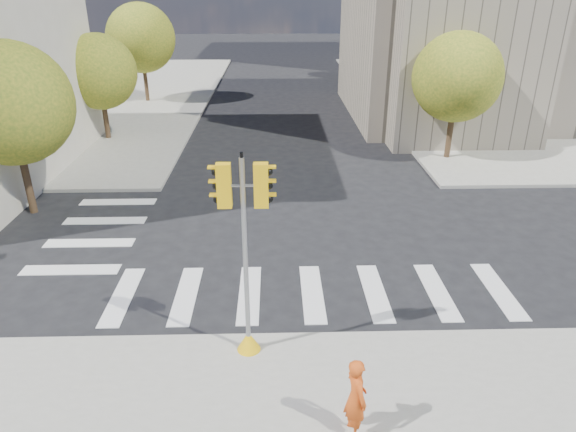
# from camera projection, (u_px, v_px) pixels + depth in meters

# --- Properties ---
(ground) EXTENTS (160.00, 160.00, 0.00)m
(ground) POSITION_uv_depth(u_px,v_px,m) (311.00, 259.00, 16.52)
(ground) COLOR black
(ground) RESTS_ON ground
(sidewalk_far_right) EXTENTS (28.00, 40.00, 0.15)m
(sidewalk_far_right) POSITION_uv_depth(u_px,v_px,m) (540.00, 94.00, 40.63)
(sidewalk_far_right) COLOR gray
(sidewalk_far_right) RESTS_ON ground
(sidewalk_far_left) EXTENTS (28.00, 40.00, 0.15)m
(sidewalk_far_left) POSITION_uv_depth(u_px,v_px,m) (30.00, 97.00, 39.65)
(sidewalk_far_left) COLOR gray
(sidewalk_far_left) RESTS_ON ground
(tree_lw_near) EXTENTS (4.40, 4.40, 6.41)m
(tree_lw_near) POSITION_uv_depth(u_px,v_px,m) (10.00, 104.00, 18.16)
(tree_lw_near) COLOR #382616
(tree_lw_near) RESTS_ON ground
(tree_lw_mid) EXTENTS (4.00, 4.00, 5.77)m
(tree_lw_mid) POSITION_uv_depth(u_px,v_px,m) (99.00, 72.00, 27.44)
(tree_lw_mid) COLOR #382616
(tree_lw_mid) RESTS_ON ground
(tree_lw_far) EXTENTS (4.80, 4.80, 6.95)m
(tree_lw_far) POSITION_uv_depth(u_px,v_px,m) (141.00, 38.00, 36.21)
(tree_lw_far) COLOR #382616
(tree_lw_far) RESTS_ON ground
(tree_re_near) EXTENTS (4.20, 4.20, 6.16)m
(tree_re_near) POSITION_uv_depth(u_px,v_px,m) (457.00, 77.00, 24.12)
(tree_re_near) COLOR #382616
(tree_re_near) RESTS_ON ground
(tree_re_mid) EXTENTS (4.60, 4.60, 6.66)m
(tree_re_mid) POSITION_uv_depth(u_px,v_px,m) (400.00, 43.00, 34.91)
(tree_re_mid) COLOR #382616
(tree_re_mid) RESTS_ON ground
(tree_re_far) EXTENTS (4.00, 4.00, 5.88)m
(tree_re_far) POSITION_uv_depth(u_px,v_px,m) (369.00, 34.00, 46.03)
(tree_re_far) COLOR #382616
(tree_re_far) RESTS_ON ground
(lamp_near) EXTENTS (0.35, 0.18, 8.11)m
(lamp_near) POSITION_uv_depth(u_px,v_px,m) (443.00, 55.00, 27.55)
(lamp_near) COLOR black
(lamp_near) RESTS_ON sidewalk_far_right
(lamp_far) EXTENTS (0.35, 0.18, 8.11)m
(lamp_far) POSITION_uv_depth(u_px,v_px,m) (389.00, 32.00, 40.29)
(lamp_far) COLOR black
(lamp_far) RESTS_ON sidewalk_far_right
(traffic_signal) EXTENTS (1.06, 0.56, 4.89)m
(traffic_signal) POSITION_uv_depth(u_px,v_px,m) (246.00, 274.00, 11.37)
(traffic_signal) COLOR #EAB20C
(traffic_signal) RESTS_ON sidewalk_near
(photographer) EXTENTS (0.58, 0.72, 1.72)m
(photographer) POSITION_uv_depth(u_px,v_px,m) (356.00, 397.00, 9.65)
(photographer) COLOR #CE4A13
(photographer) RESTS_ON sidewalk_near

